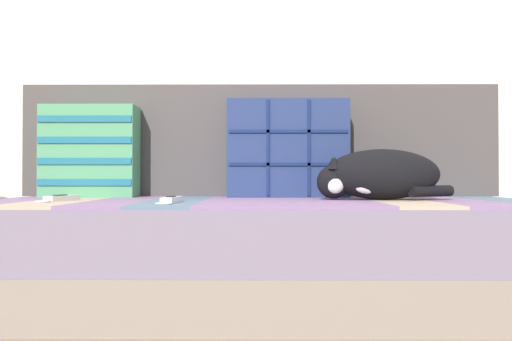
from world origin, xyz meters
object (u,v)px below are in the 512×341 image
throw_pillow_quilted (289,149)px  sleeping_cat (378,176)px  couch (261,250)px  throw_pillow_striped (91,151)px  game_remote_far (62,198)px  game_remote_near (173,200)px

throw_pillow_quilted → sleeping_cat: bearing=-38.3°
couch → throw_pillow_quilted: (0.11, 0.22, 0.36)m
throw_pillow_quilted → couch: bearing=-116.2°
throw_pillow_striped → game_remote_far: (0.02, -0.34, -0.17)m
sleeping_cat → couch: bearing=178.6°
game_remote_far → couch: bearing=10.6°
couch → throw_pillow_quilted: 0.44m
sleeping_cat → game_remote_far: bearing=-174.0°
game_remote_near → game_remote_far: bearing=164.8°
throw_pillow_striped → game_remote_near: 0.62m
throw_pillow_quilted → game_remote_far: size_ratio=2.47×
game_remote_near → sleeping_cat: bearing=17.6°
throw_pillow_quilted → throw_pillow_striped: throw_pillow_quilted is taller
throw_pillow_striped → sleeping_cat: 1.10m
couch → throw_pillow_striped: throw_pillow_striped is taller
throw_pillow_striped → game_remote_near: size_ratio=1.91×
game_remote_far → throw_pillow_striped: bearing=93.5°
sleeping_cat → throw_pillow_striped: bearing=167.8°
throw_pillow_striped → game_remote_far: throw_pillow_striped is taller
couch → game_remote_near: bearing=-140.3°
throw_pillow_striped → couch: bearing=-18.4°
game_remote_far → game_remote_near: bearing=-15.2°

